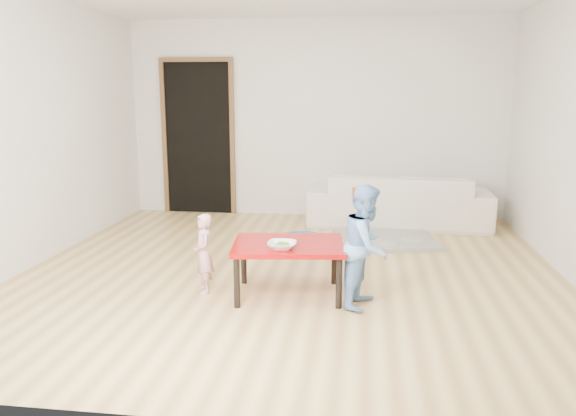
% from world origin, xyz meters
% --- Properties ---
extents(floor, '(5.00, 5.00, 0.01)m').
position_xyz_m(floor, '(0.00, 0.00, 0.00)').
color(floor, '#AE874A').
rests_on(floor, ground).
extents(back_wall, '(5.00, 0.02, 2.60)m').
position_xyz_m(back_wall, '(0.00, 2.50, 1.30)').
color(back_wall, silver).
rests_on(back_wall, floor).
extents(left_wall, '(0.02, 5.00, 2.60)m').
position_xyz_m(left_wall, '(-2.50, 0.00, 1.30)').
color(left_wall, silver).
rests_on(left_wall, floor).
extents(doorway, '(1.02, 0.08, 2.11)m').
position_xyz_m(doorway, '(-1.60, 2.48, 1.02)').
color(doorway, brown).
rests_on(doorway, back_wall).
extents(sofa, '(2.27, 0.96, 0.65)m').
position_xyz_m(sofa, '(1.10, 2.05, 0.33)').
color(sofa, beige).
rests_on(sofa, floor).
extents(cushion, '(0.48, 0.45, 0.11)m').
position_xyz_m(cushion, '(0.70, 1.82, 0.48)').
color(cushion, '#D26417').
rests_on(cushion, sofa).
extents(red_table, '(0.97, 0.77, 0.45)m').
position_xyz_m(red_table, '(0.06, -0.63, 0.22)').
color(red_table, '#9C0809').
rests_on(red_table, floor).
extents(bowl, '(0.23, 0.23, 0.06)m').
position_xyz_m(bowl, '(0.03, -0.81, 0.48)').
color(bowl, white).
rests_on(bowl, red_table).
extents(broccoli, '(0.12, 0.12, 0.06)m').
position_xyz_m(broccoli, '(0.03, -0.81, 0.48)').
color(broccoli, '#2D5919').
rests_on(broccoli, red_table).
extents(child_pink, '(0.25, 0.29, 0.67)m').
position_xyz_m(child_pink, '(-0.65, -0.65, 0.34)').
color(child_pink, '#D6617E').
rests_on(child_pink, floor).
extents(child_blue, '(0.48, 0.55, 0.97)m').
position_xyz_m(child_blue, '(0.69, -0.76, 0.48)').
color(child_blue, '#6790EE').
rests_on(child_blue, floor).
extents(basin, '(0.46, 0.46, 0.14)m').
position_xyz_m(basin, '(0.02, 0.78, 0.07)').
color(basin, '#2A639F').
rests_on(basin, floor).
extents(blanket, '(1.23, 1.09, 0.05)m').
position_xyz_m(blanket, '(0.92, 1.16, 0.03)').
color(blanket, '#9C998A').
rests_on(blanket, floor).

